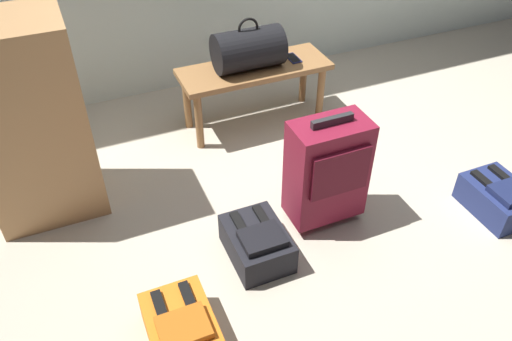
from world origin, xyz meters
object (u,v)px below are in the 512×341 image
side_cabinet (30,124)px  bench (254,76)px  backpack_dark (257,243)px  backpack_navy (498,198)px  cell_phone (293,58)px  suitcase_upright_burgundy (327,170)px  backpack_orange (181,328)px  duffel_bag_black (248,49)px

side_cabinet → bench: bearing=13.1°
backpack_dark → backpack_navy: bearing=-8.9°
cell_phone → suitcase_upright_burgundy: (-0.30, -1.03, -0.10)m
backpack_orange → side_cabinet: 1.31m
backpack_orange → side_cabinet: size_ratio=0.35×
side_cabinet → backpack_dark: bearing=-42.0°
cell_phone → backpack_orange: (-1.25, -1.48, -0.34)m
backpack_orange → duffel_bag_black: bearing=58.0°
suitcase_upright_burgundy → side_cabinet: side_cabinet is taller
suitcase_upright_burgundy → backpack_dark: bearing=-165.1°
backpack_navy → backpack_orange: same height
duffel_bag_black → suitcase_upright_burgundy: size_ratio=0.66×
backpack_navy → backpack_orange: (-1.87, -0.12, 0.00)m
duffel_bag_black → side_cabinet: (-1.34, -0.32, -0.01)m
duffel_bag_black → suitcase_upright_burgundy: bearing=-88.9°
backpack_navy → backpack_orange: size_ratio=1.00×
bench → duffel_bag_black: duffel_bag_black is taller
cell_phone → backpack_dark: 1.41m
cell_phone → backpack_dark: bearing=-123.2°
duffel_bag_black → cell_phone: duffel_bag_black is taller
bench → backpack_dark: size_ratio=2.63×
backpack_navy → side_cabinet: size_ratio=0.35×
suitcase_upright_burgundy → backpack_dark: (-0.45, -0.12, -0.25)m
duffel_bag_black → backpack_dark: duffel_bag_black is taller
backpack_dark → backpack_orange: bearing=-146.3°
backpack_dark → side_cabinet: size_ratio=0.35×
duffel_bag_black → backpack_navy: bearing=-55.2°
duffel_bag_black → backpack_navy: duffel_bag_black is taller
cell_phone → backpack_navy: cell_phone is taller
bench → suitcase_upright_burgundy: (-0.02, -1.03, -0.02)m
duffel_bag_black → suitcase_upright_burgundy: (0.02, -1.03, -0.23)m
cell_phone → side_cabinet: size_ratio=0.13×
bench → suitcase_upright_burgundy: 1.03m
suitcase_upright_burgundy → duffel_bag_black: bearing=91.1°
bench → cell_phone: 0.29m
duffel_bag_black → bench: bearing=0.0°
duffel_bag_black → cell_phone: (0.32, 0.00, -0.13)m
backpack_dark → cell_phone: bearing=56.8°
duffel_bag_black → suitcase_upright_burgundy: duffel_bag_black is taller
suitcase_upright_burgundy → backpack_dark: size_ratio=1.74×
bench → backpack_orange: size_ratio=2.63×
backpack_orange → side_cabinet: bearing=109.9°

